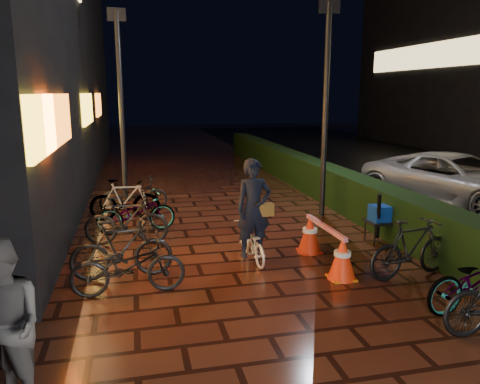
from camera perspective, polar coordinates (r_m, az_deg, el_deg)
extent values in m
plane|color=#381911|center=(6.93, 6.86, -14.37)|extent=(80.00, 80.00, 0.00)
cube|color=black|center=(15.09, 8.53, 2.07)|extent=(0.70, 20.00, 1.00)
imported|color=slate|center=(5.16, -26.91, -14.56)|extent=(1.06, 1.08, 1.75)
imported|color=#A1A2A6|center=(14.21, 24.80, 1.37)|extent=(4.10, 5.64, 1.42)
cube|color=yellow|center=(7.46, -23.05, 7.45)|extent=(0.08, 2.00, 0.90)
cube|color=orange|center=(8.94, -21.42, 8.18)|extent=(0.08, 3.00, 0.90)
cube|color=yellow|center=(14.89, -18.12, 9.62)|extent=(0.08, 2.80, 0.90)
cube|color=orange|center=(19.88, -16.88, 10.15)|extent=(0.08, 2.20, 0.90)
cube|color=#FFD88C|center=(28.55, 21.06, 15.12)|extent=(0.06, 10.00, 1.30)
cylinder|color=black|center=(11.76, 10.37, 9.42)|extent=(0.16, 0.16, 5.15)
cube|color=black|center=(11.91, 10.84, 21.40)|extent=(0.50, 0.16, 0.35)
cylinder|color=black|center=(14.09, -14.27, 9.92)|extent=(0.15, 0.15, 5.29)
cube|color=black|center=(14.24, -14.83, 20.19)|extent=(0.51, 0.10, 0.36)
imported|color=white|center=(8.72, 1.42, -6.15)|extent=(0.56, 1.37, 0.71)
imported|color=black|center=(8.44, 1.67, -2.02)|extent=(0.69, 0.48, 1.80)
cube|color=brown|center=(8.49, 3.05, -2.17)|extent=(0.32, 0.16, 0.23)
cone|color=#FD300D|center=(8.06, 12.36, -7.80)|extent=(0.47, 0.47, 0.75)
cone|color=red|center=(9.26, 8.50, -5.04)|extent=(0.47, 0.47, 0.75)
cube|color=orange|center=(8.19, 12.25, -10.17)|extent=(0.42, 0.42, 0.03)
cube|color=red|center=(9.37, 8.44, -7.14)|extent=(0.42, 0.42, 0.03)
cube|color=red|center=(8.56, 10.38, -4.21)|extent=(0.12, 1.61, 0.08)
cube|color=black|center=(10.20, 16.79, -3.48)|extent=(0.61, 0.51, 0.04)
cylinder|color=black|center=(9.98, 16.11, -5.15)|extent=(0.03, 0.03, 0.41)
cylinder|color=black|center=(10.23, 18.43, -4.88)|extent=(0.03, 0.03, 0.41)
cylinder|color=black|center=(10.30, 15.00, -4.54)|extent=(0.03, 0.03, 0.41)
cylinder|color=black|center=(10.54, 17.28, -4.30)|extent=(0.03, 0.03, 0.41)
cube|color=#0C35A2|center=(10.15, 16.85, -2.47)|extent=(0.45, 0.38, 0.33)
cylinder|color=black|center=(9.94, 16.52, -2.89)|extent=(0.29, 0.42, 1.05)
imported|color=black|center=(11.75, -13.86, -0.93)|extent=(1.73, 0.60, 1.02)
imported|color=black|center=(7.49, -13.49, -8.75)|extent=(1.76, 0.64, 0.92)
imported|color=black|center=(9.84, -13.70, -3.41)|extent=(1.74, 0.69, 1.02)
imported|color=black|center=(10.68, -12.56, -2.43)|extent=(1.82, 0.87, 0.92)
imported|color=black|center=(8.11, -14.23, -6.78)|extent=(1.72, 0.55, 1.02)
imported|color=black|center=(12.49, -12.84, -0.36)|extent=(1.80, 0.77, 0.92)
imported|color=black|center=(7.58, 26.97, -9.49)|extent=(1.81, 0.81, 0.92)
imported|color=black|center=(8.42, 20.20, -6.46)|extent=(1.75, 0.77, 1.02)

